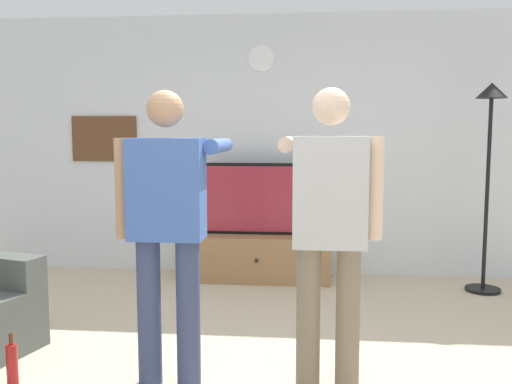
# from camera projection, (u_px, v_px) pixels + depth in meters

# --- Properties ---
(back_wall) EXTENTS (6.40, 0.10, 2.70)m
(back_wall) POSITION_uv_depth(u_px,v_px,m) (276.00, 146.00, 5.80)
(back_wall) COLOR silver
(back_wall) RESTS_ON ground_plane
(tv_stand) EXTENTS (1.44, 0.50, 0.46)m
(tv_stand) POSITION_uv_depth(u_px,v_px,m) (259.00, 257.00, 5.59)
(tv_stand) COLOR #997047
(tv_stand) RESTS_ON ground_plane
(television) EXTENTS (1.23, 0.07, 0.72)m
(television) POSITION_uv_depth(u_px,v_px,m) (259.00, 199.00, 5.57)
(television) COLOR black
(television) RESTS_ON tv_stand
(wall_clock) EXTENTS (0.27, 0.03, 0.27)m
(wall_clock) POSITION_uv_depth(u_px,v_px,m) (261.00, 58.00, 5.66)
(wall_clock) COLOR white
(framed_picture) EXTENTS (0.71, 0.04, 0.48)m
(framed_picture) POSITION_uv_depth(u_px,v_px,m) (105.00, 139.00, 5.91)
(framed_picture) COLOR brown
(floor_lamp) EXTENTS (0.32, 0.32, 1.94)m
(floor_lamp) POSITION_uv_depth(u_px,v_px,m) (489.00, 144.00, 5.05)
(floor_lamp) COLOR black
(floor_lamp) RESTS_ON ground_plane
(person_standing_nearer_lamp) EXTENTS (0.61, 0.78, 1.73)m
(person_standing_nearer_lamp) POSITION_uv_depth(u_px,v_px,m) (168.00, 220.00, 3.19)
(person_standing_nearer_lamp) COLOR #384266
(person_standing_nearer_lamp) RESTS_ON ground_plane
(person_standing_nearer_couch) EXTENTS (0.59, 0.78, 1.74)m
(person_standing_nearer_couch) POSITION_uv_depth(u_px,v_px,m) (329.00, 221.00, 3.14)
(person_standing_nearer_couch) COLOR #7A6B56
(person_standing_nearer_couch) RESTS_ON ground_plane
(beverage_bottle) EXTENTS (0.07, 0.07, 0.32)m
(beverage_bottle) POSITION_uv_depth(u_px,v_px,m) (12.00, 364.00, 3.25)
(beverage_bottle) COLOR maroon
(beverage_bottle) RESTS_ON ground_plane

